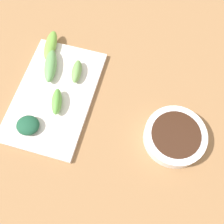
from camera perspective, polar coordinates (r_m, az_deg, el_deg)
tabletop at (r=0.61m, az=-2.50°, el=-1.50°), size 2.10×2.10×0.02m
sauce_bowl at (r=0.58m, az=14.03°, el=-5.35°), size 0.14×0.14×0.03m
serving_plate at (r=0.63m, az=-12.85°, el=3.68°), size 0.18×0.29×0.01m
broccoli_stalk_0 at (r=0.63m, az=-8.00°, el=9.10°), size 0.03×0.07×0.03m
broccoli_leafy_1 at (r=0.60m, az=-18.50°, el=-2.87°), size 0.06×0.06×0.02m
broccoli_stalk_2 at (r=0.65m, az=-13.74°, el=10.14°), size 0.05×0.10×0.03m
broccoli_stalk_3 at (r=0.60m, az=-12.27°, el=2.65°), size 0.04×0.07×0.03m
broccoli_stalk_4 at (r=0.69m, az=-13.73°, el=14.44°), size 0.04×0.09×0.02m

